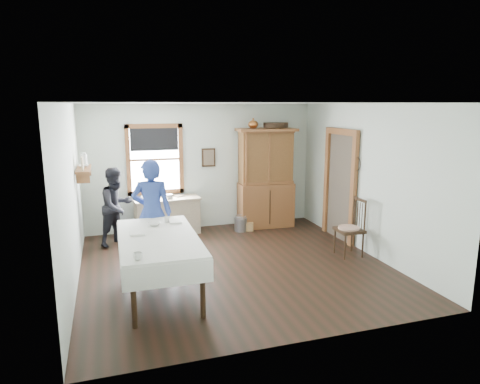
% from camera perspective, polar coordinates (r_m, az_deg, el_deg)
% --- Properties ---
extents(room, '(5.01, 5.01, 2.70)m').
position_cam_1_polar(room, '(6.97, -0.71, 0.59)').
color(room, black).
rests_on(room, ground).
extents(window, '(1.18, 0.07, 1.48)m').
position_cam_1_polar(window, '(9.13, -11.29, 4.79)').
color(window, white).
rests_on(window, room).
extents(doorway, '(0.09, 1.14, 2.22)m').
position_cam_1_polar(doorway, '(8.75, 13.22, 1.31)').
color(doorway, '#4B4236').
rests_on(doorway, room).
extents(wall_shelf, '(0.24, 1.00, 0.44)m').
position_cam_1_polar(wall_shelf, '(8.17, -20.13, 3.10)').
color(wall_shelf, brown).
rests_on(wall_shelf, room).
extents(framed_picture, '(0.30, 0.04, 0.40)m').
position_cam_1_polar(framed_picture, '(9.32, -4.20, 4.61)').
color(framed_picture, black).
rests_on(framed_picture, room).
extents(rug_beater, '(0.01, 0.27, 0.27)m').
position_cam_1_polar(rug_beater, '(8.21, 15.32, 4.47)').
color(rug_beater, black).
rests_on(rug_beater, room).
extents(work_counter, '(1.39, 0.61, 0.77)m').
position_cam_1_polar(work_counter, '(9.08, -9.65, -3.20)').
color(work_counter, tan).
rests_on(work_counter, room).
extents(china_hutch, '(1.31, 0.67, 2.18)m').
position_cam_1_polar(china_hutch, '(9.43, 3.46, 1.87)').
color(china_hutch, brown).
rests_on(china_hutch, room).
extents(dining_table, '(1.14, 2.14, 0.85)m').
position_cam_1_polar(dining_table, '(6.33, -10.68, -9.47)').
color(dining_table, silver).
rests_on(dining_table, room).
extents(spindle_chair, '(0.50, 0.50, 1.05)m').
position_cam_1_polar(spindle_chair, '(7.91, 14.37, -4.57)').
color(spindle_chair, black).
rests_on(spindle_chair, room).
extents(pail, '(0.29, 0.29, 0.29)m').
position_cam_1_polar(pail, '(9.23, 0.09, -4.34)').
color(pail, gray).
rests_on(pail, room).
extents(wicker_basket, '(0.34, 0.27, 0.18)m').
position_cam_1_polar(wicker_basket, '(9.29, 0.77, -4.59)').
color(wicker_basket, tan).
rests_on(wicker_basket, room).
extents(woman_blue, '(0.69, 0.53, 1.67)m').
position_cam_1_polar(woman_blue, '(7.31, -11.63, -3.25)').
color(woman_blue, navy).
rests_on(woman_blue, room).
extents(figure_dark, '(0.86, 0.84, 1.40)m').
position_cam_1_polar(figure_dark, '(8.57, -16.08, -2.22)').
color(figure_dark, black).
rests_on(figure_dark, room).
extents(table_cup_a, '(0.14, 0.14, 0.09)m').
position_cam_1_polar(table_cup_a, '(5.32, -13.46, -8.31)').
color(table_cup_a, silver).
rests_on(table_cup_a, dining_table).
extents(table_cup_b, '(0.10, 0.10, 0.09)m').
position_cam_1_polar(table_cup_b, '(6.86, -9.76, -3.63)').
color(table_cup_b, silver).
rests_on(table_cup_b, dining_table).
extents(table_bowl, '(0.20, 0.20, 0.05)m').
position_cam_1_polar(table_bowl, '(6.72, -11.38, -4.20)').
color(table_bowl, silver).
rests_on(table_bowl, dining_table).
extents(counter_book, '(0.22, 0.25, 0.02)m').
position_cam_1_polar(counter_book, '(9.11, -8.72, -0.55)').
color(counter_book, brown).
rests_on(counter_book, work_counter).
extents(counter_bowl, '(0.24, 0.24, 0.06)m').
position_cam_1_polar(counter_bowl, '(8.96, -12.42, -0.75)').
color(counter_bowl, silver).
rests_on(counter_bowl, work_counter).
extents(shelf_bowl, '(0.22, 0.22, 0.05)m').
position_cam_1_polar(shelf_bowl, '(8.18, -20.14, 3.28)').
color(shelf_bowl, silver).
rests_on(shelf_bowl, wall_shelf).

